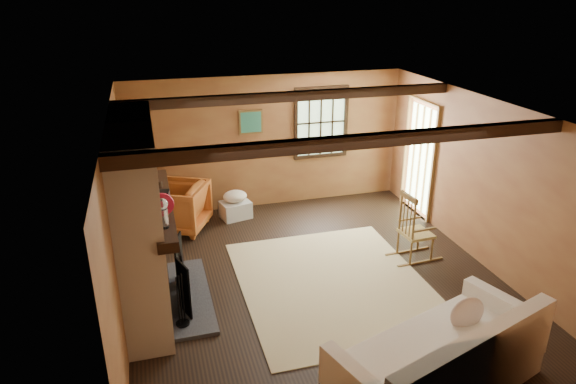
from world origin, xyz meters
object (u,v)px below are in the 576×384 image
object	(u,v)px
laundry_basket	(236,210)
armchair	(178,207)
fireplace	(143,226)
rocking_chair	(414,231)
sofa	(443,364)

from	to	relation	value
laundry_basket	armchair	size ratio (longest dim) A/B	0.56
fireplace	rocking_chair	size ratio (longest dim) A/B	2.28
sofa	fireplace	bearing A→B (deg)	121.23
laundry_basket	armchair	distance (m)	1.03
rocking_chair	armchair	distance (m)	3.82
laundry_basket	armchair	world-z (taller)	armchair
fireplace	sofa	distance (m)	3.72
laundry_basket	rocking_chair	bearing A→B (deg)	-43.19
laundry_basket	armchair	xyz separation A→B (m)	(-0.98, -0.19, 0.25)
rocking_chair	laundry_basket	bearing A→B (deg)	42.87
fireplace	laundry_basket	bearing A→B (deg)	56.56
armchair	laundry_basket	bearing A→B (deg)	127.55
sofa	laundry_basket	size ratio (longest dim) A/B	4.87
rocking_chair	fireplace	bearing A→B (deg)	88.43
fireplace	sofa	world-z (taller)	fireplace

